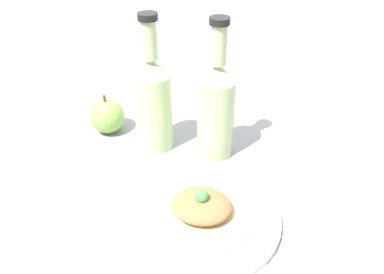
# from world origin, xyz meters

# --- Properties ---
(ground_plane) EXTENTS (1.80, 1.10, 0.04)m
(ground_plane) POSITION_xyz_m (0.00, 0.00, -0.02)
(ground_plane) COLOR gray
(plate) EXTENTS (0.27, 0.27, 0.02)m
(plate) POSITION_xyz_m (0.07, -0.10, 0.01)
(plate) COLOR white
(plate) RESTS_ON ground_plane
(plated_food) EXTENTS (0.18, 0.18, 0.05)m
(plated_food) POSITION_xyz_m (0.07, -0.10, 0.03)
(plated_food) COLOR #D6BC7F
(plated_food) RESTS_ON plate
(cider_bottle_left) EXTENTS (0.07, 0.07, 0.29)m
(cider_bottle_left) POSITION_xyz_m (-0.06, 0.09, 0.11)
(cider_bottle_left) COLOR #B7D18E
(cider_bottle_left) RESTS_ON ground_plane
(cider_bottle_right) EXTENTS (0.07, 0.07, 0.29)m
(cider_bottle_right) POSITION_xyz_m (0.07, 0.09, 0.11)
(cider_bottle_right) COLOR #B7D18E
(cider_bottle_right) RESTS_ON ground_plane
(apple) EXTENTS (0.08, 0.08, 0.09)m
(apple) POSITION_xyz_m (-0.18, 0.13, 0.04)
(apple) COLOR #84B74C
(apple) RESTS_ON ground_plane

